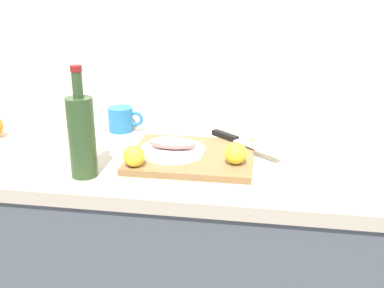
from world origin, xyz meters
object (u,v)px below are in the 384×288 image
(fish_fillet, at_px, (173,143))
(lemon_0, at_px, (236,153))
(chef_knife, at_px, (237,140))
(coffee_mug_0, at_px, (121,119))
(white_plate, at_px, (173,151))
(cutting_board, at_px, (192,156))
(wine_bottle, at_px, (82,135))

(fish_fillet, height_order, lemon_0, lemon_0)
(chef_knife, bearing_deg, fish_fillet, -104.55)
(fish_fillet, xyz_separation_m, coffee_mug_0, (-0.24, 0.25, -0.01))
(white_plate, relative_size, lemon_0, 3.09)
(cutting_board, distance_m, lemon_0, 0.16)
(wine_bottle, bearing_deg, coffee_mug_0, 92.78)
(cutting_board, height_order, fish_fillet, fish_fillet)
(fish_fillet, relative_size, lemon_0, 2.32)
(wine_bottle, bearing_deg, lemon_0, 14.23)
(cutting_board, height_order, white_plate, white_plate)
(wine_bottle, relative_size, coffee_mug_0, 2.40)
(lemon_0, height_order, coffee_mug_0, coffee_mug_0)
(chef_knife, height_order, coffee_mug_0, coffee_mug_0)
(white_plate, bearing_deg, fish_fillet, -90.00)
(white_plate, bearing_deg, lemon_0, -16.10)
(fish_fillet, height_order, wine_bottle, wine_bottle)
(white_plate, xyz_separation_m, chef_knife, (0.19, 0.13, 0.00))
(cutting_board, xyz_separation_m, fish_fillet, (-0.06, -0.01, 0.04))
(cutting_board, distance_m, coffee_mug_0, 0.38)
(lemon_0, xyz_separation_m, wine_bottle, (-0.42, -0.11, 0.07))
(cutting_board, bearing_deg, wine_bottle, -148.76)
(fish_fillet, height_order, chef_knife, fish_fillet)
(cutting_board, relative_size, coffee_mug_0, 2.88)
(lemon_0, bearing_deg, wine_bottle, -165.77)
(wine_bottle, distance_m, coffee_mug_0, 0.42)
(lemon_0, height_order, wine_bottle, wine_bottle)
(cutting_board, height_order, coffee_mug_0, coffee_mug_0)
(white_plate, height_order, wine_bottle, wine_bottle)
(fish_fillet, distance_m, coffee_mug_0, 0.34)
(white_plate, xyz_separation_m, fish_fillet, (0.00, -0.00, 0.03))
(cutting_board, bearing_deg, lemon_0, -24.90)
(white_plate, xyz_separation_m, lemon_0, (0.20, -0.06, 0.02))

